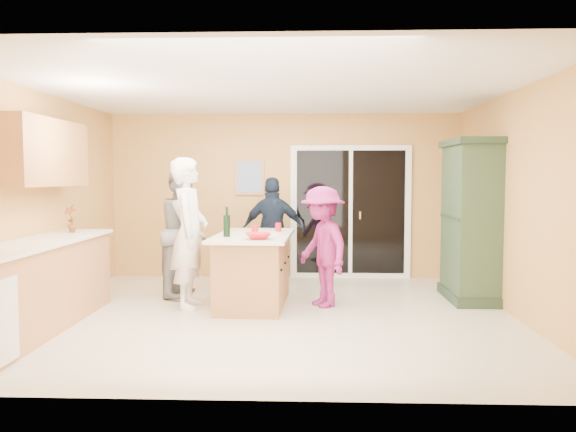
{
  "coord_description": "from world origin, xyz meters",
  "views": [
    {
      "loc": [
        0.39,
        -6.41,
        1.61
      ],
      "look_at": [
        0.15,
        0.1,
        1.15
      ],
      "focal_mm": 35.0,
      "sensor_mm": 36.0,
      "label": 1
    }
  ],
  "objects_px": {
    "woman_navy": "(273,231)",
    "woman_magenta": "(322,247)",
    "kitchen_island": "(254,272)",
    "woman_white": "(189,233)",
    "green_hutch": "(470,222)",
    "woman_grey": "(185,231)"
  },
  "relations": [
    {
      "from": "woman_navy",
      "to": "woman_magenta",
      "type": "relative_size",
      "value": 1.08
    },
    {
      "from": "kitchen_island",
      "to": "woman_magenta",
      "type": "relative_size",
      "value": 1.16
    },
    {
      "from": "kitchen_island",
      "to": "woman_white",
      "type": "distance_m",
      "value": 0.94
    },
    {
      "from": "green_hutch",
      "to": "woman_grey",
      "type": "height_order",
      "value": "green_hutch"
    },
    {
      "from": "woman_navy",
      "to": "woman_white",
      "type": "bearing_deg",
      "value": 56.97
    },
    {
      "from": "woman_white",
      "to": "woman_grey",
      "type": "distance_m",
      "value": 0.71
    },
    {
      "from": "kitchen_island",
      "to": "green_hutch",
      "type": "relative_size",
      "value": 0.83
    },
    {
      "from": "green_hutch",
      "to": "woman_white",
      "type": "relative_size",
      "value": 1.13
    },
    {
      "from": "woman_magenta",
      "to": "kitchen_island",
      "type": "bearing_deg",
      "value": -122.01
    },
    {
      "from": "green_hutch",
      "to": "woman_white",
      "type": "xyz_separation_m",
      "value": [
        -3.56,
        -0.56,
        -0.1
      ]
    },
    {
      "from": "kitchen_island",
      "to": "woman_grey",
      "type": "xyz_separation_m",
      "value": [
        -0.98,
        0.5,
        0.46
      ]
    },
    {
      "from": "woman_white",
      "to": "woman_grey",
      "type": "height_order",
      "value": "woman_white"
    },
    {
      "from": "woman_grey",
      "to": "kitchen_island",
      "type": "bearing_deg",
      "value": -112.1
    },
    {
      "from": "green_hutch",
      "to": "woman_grey",
      "type": "distance_m",
      "value": 3.77
    },
    {
      "from": "kitchen_island",
      "to": "woman_white",
      "type": "height_order",
      "value": "woman_white"
    },
    {
      "from": "woman_grey",
      "to": "woman_navy",
      "type": "xyz_separation_m",
      "value": [
        1.14,
        0.84,
        -0.08
      ]
    },
    {
      "from": "green_hutch",
      "to": "woman_navy",
      "type": "bearing_deg",
      "value": 159.84
    },
    {
      "from": "kitchen_island",
      "to": "woman_navy",
      "type": "height_order",
      "value": "woman_navy"
    },
    {
      "from": "woman_grey",
      "to": "woman_magenta",
      "type": "bearing_deg",
      "value": -101.99
    },
    {
      "from": "woman_white",
      "to": "kitchen_island",
      "type": "bearing_deg",
      "value": -78.51
    },
    {
      "from": "kitchen_island",
      "to": "woman_navy",
      "type": "xyz_separation_m",
      "value": [
        0.16,
        1.35,
        0.38
      ]
    },
    {
      "from": "kitchen_island",
      "to": "green_hutch",
      "type": "height_order",
      "value": "green_hutch"
    }
  ]
}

